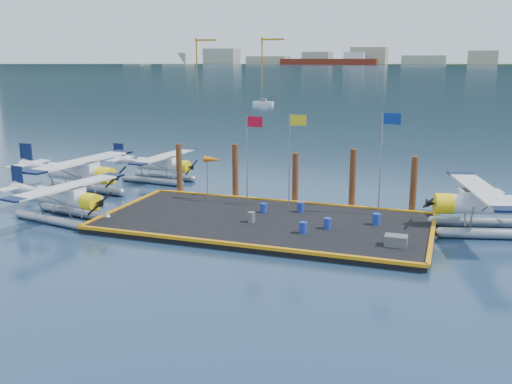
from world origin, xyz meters
TOP-DOWN VIEW (x-y plane):
  - ground at (0.00, 0.00)m, footprint 4000.00×4000.00m
  - dock at (0.00, 0.00)m, footprint 20.00×10.00m
  - dock_bumpers at (0.00, 0.00)m, footprint 20.25×10.25m
  - seaplane_a at (-12.40, -2.99)m, footprint 8.22×8.97m
  - seaplane_b at (-15.76, 3.03)m, footprint 9.47×10.45m
  - seaplane_c at (-12.26, 9.55)m, footprint 7.78×8.58m
  - seaplane_d at (12.93, 3.03)m, footprint 9.44×10.20m
  - drum_0 at (-0.60, 1.67)m, footprint 0.43×0.43m
  - drum_1 at (2.96, -1.84)m, footprint 0.47×0.47m
  - drum_2 at (4.10, -0.52)m, footprint 0.46×0.46m
  - drum_3 at (-0.60, -0.69)m, footprint 0.46×0.46m
  - drum_4 at (6.71, 1.27)m, footprint 0.49×0.49m
  - drum_5 at (1.64, 2.61)m, footprint 0.46×0.46m
  - crate at (8.23, -2.44)m, footprint 1.18×0.79m
  - flagpole_red at (-2.29, 3.80)m, footprint 1.14×0.08m
  - flagpole_yellow at (0.70, 3.80)m, footprint 1.14×0.08m
  - flagpole_blue at (6.70, 3.80)m, footprint 1.14×0.08m
  - windsock at (-5.03, 3.80)m, footprint 1.40×0.44m
  - piling_0 at (-8.50, 5.40)m, footprint 0.44×0.44m
  - piling_1 at (-4.00, 5.40)m, footprint 0.44×0.44m
  - piling_2 at (0.50, 5.40)m, footprint 0.44×0.44m
  - piling_3 at (4.50, 5.40)m, footprint 0.44×0.44m
  - piling_4 at (8.50, 5.40)m, footprint 0.44×0.44m

SIDE VIEW (x-z plane):
  - ground at x=0.00m, z-range 0.00..0.00m
  - dock at x=0.00m, z-range 0.00..0.40m
  - dock_bumpers at x=0.00m, z-range 0.40..0.58m
  - crate at x=8.23m, z-range 0.40..0.99m
  - drum_0 at x=-0.60m, z-range 0.40..1.01m
  - drum_3 at x=-0.60m, z-range 0.40..1.04m
  - drum_2 at x=4.10m, z-range 0.40..1.05m
  - drum_5 at x=1.64m, z-range 0.40..1.05m
  - drum_1 at x=2.96m, z-range 0.40..1.07m
  - drum_4 at x=6.71m, z-range 0.40..1.08m
  - seaplane_c at x=-12.26m, z-range -0.20..2.85m
  - seaplane_a at x=-12.40m, z-range -0.20..2.97m
  - seaplane_d at x=12.93m, z-range -0.23..3.39m
  - seaplane_b at x=-15.76m, z-range -0.24..3.46m
  - piling_2 at x=0.50m, z-range 0.00..3.80m
  - piling_0 at x=-8.50m, z-range 0.00..4.00m
  - piling_4 at x=8.50m, z-range 0.00..4.00m
  - piling_1 at x=-4.00m, z-range 0.00..4.20m
  - piling_3 at x=4.50m, z-range 0.00..4.30m
  - windsock at x=-5.03m, z-range 1.67..4.79m
  - flagpole_red at x=-2.29m, z-range 1.40..7.40m
  - flagpole_yellow at x=0.70m, z-range 1.41..7.61m
  - flagpole_blue at x=6.70m, z-range 1.44..7.94m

